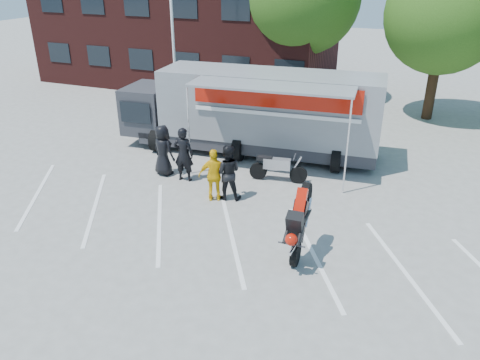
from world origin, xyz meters
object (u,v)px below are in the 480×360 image
Objects in this scene: spectator_leather_c at (227,172)px; transporter_truck at (257,152)px; flagpole at (177,14)px; parked_motorcycle at (278,181)px; tree_mid at (444,15)px; spectator_hivis at (214,175)px; spectator_leather_b at (184,154)px; spectator_leather_a at (163,150)px; stunt_bike_rider at (301,250)px.

transporter_truck is at bearing -99.41° from spectator_leather_c.
spectator_leather_c is at bearing -51.79° from flagpole.
spectator_leather_c is at bearing 141.04° from parked_motorcycle.
tree_mid is 11.08m from transporter_truck.
tree_mid is (11.24, 5.00, -0.11)m from flagpole.
spectator_leather_b is at bearing -55.13° from spectator_hivis.
transporter_truck is 5.57× the size of spectator_leather_a.
spectator_leather_b reaches higher than transporter_truck.
spectator_hivis is at bearing -92.54° from transporter_truck.
stunt_bike_rider is 4.01m from spectator_hivis.
spectator_hivis is at bearing -54.61° from flagpole.
spectator_leather_b is 1.05× the size of spectator_leather_c.
tree_mid reaches higher than spectator_hivis.
flagpole is 4.49× the size of spectator_hivis.
spectator_leather_a is (-6.06, 3.05, 0.95)m from stunt_bike_rider.
spectator_leather_a is at bearing -34.01° from spectator_leather_c.
transporter_truck is (4.88, -2.61, -5.05)m from flagpole.
spectator_leather_b reaches higher than spectator_leather_c.
tree_mid is at bearing -130.72° from spectator_leather_b.
stunt_bike_rider is 1.17× the size of spectator_leather_c.
spectator_leather_b is at bearing 102.09° from parked_motorcycle.
parked_motorcycle is (-4.69, -9.94, -4.94)m from tree_mid.
spectator_leather_b is (-5.11, 2.87, 0.99)m from stunt_bike_rider.
tree_mid is 15.07m from stunt_bike_rider.
spectator_leather_c reaches higher than stunt_bike_rider.
spectator_leather_c reaches higher than spectator_hivis.
parked_motorcycle is 4.48m from stunt_bike_rider.
spectator_leather_c is at bearing -116.21° from tree_mid.
spectator_hivis is (1.67, -1.01, -0.10)m from spectator_leather_b.
tree_mid is 14.20m from spectator_hivis.
spectator_leather_c is (2.01, -0.76, -0.05)m from spectator_leather_b.
spectator_leather_c is (-1.15, -1.93, 0.94)m from parked_motorcycle.
flagpole is 12.31m from tree_mid.
flagpole is 4.24× the size of spectator_leather_c.
spectator_leather_a reaches higher than spectator_hivis.
parked_motorcycle is 2.79m from spectator_hivis.
stunt_bike_rider is 5.95m from spectator_leather_b.
transporter_truck is 2.86m from parked_motorcycle.
tree_mid is 4.06× the size of spectator_leather_a.
stunt_bike_rider is at bearing 127.93° from spectator_hivis.
tree_mid is 0.73× the size of transporter_truck.
spectator_leather_c is at bearing -167.27° from spectator_hivis.
spectator_leather_a reaches higher than parked_motorcycle.
spectator_leather_b is 2.15m from spectator_leather_c.
spectator_leather_c is (-5.84, -11.86, -4.00)m from tree_mid.
spectator_leather_a is at bearing -128.84° from tree_mid.
spectator_leather_b is at bearing -37.03° from spectator_leather_c.
parked_motorcycle is 4.33m from spectator_leather_a.
stunt_bike_rider is at bearing -162.36° from parked_motorcycle.
spectator_leather_c reaches higher than parked_motorcycle.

